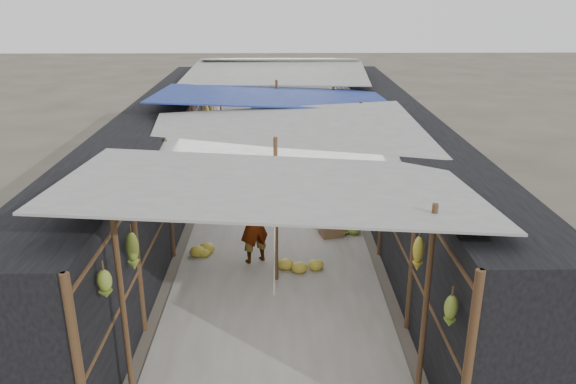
{
  "coord_description": "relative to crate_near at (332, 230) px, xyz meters",
  "views": [
    {
      "loc": [
        0.06,
        -5.79,
        4.86
      ],
      "look_at": [
        0.22,
        4.12,
        1.25
      ],
      "focal_mm": 35.0,
      "sensor_mm": 36.0,
      "label": 1
    }
  ],
  "objects": [
    {
      "name": "aisle_slab",
      "position": [
        -1.14,
        1.64,
        -0.13
      ],
      "size": [
        3.6,
        16.0,
        0.02
      ],
      "primitive_type": "cube",
      "color": "#9E998E",
      "rests_on": "ground"
    },
    {
      "name": "stall_left",
      "position": [
        -3.84,
        1.64,
        1.01
      ],
      "size": [
        1.4,
        15.0,
        2.3
      ],
      "primitive_type": "cube",
      "color": "black",
      "rests_on": "ground"
    },
    {
      "name": "stall_right",
      "position": [
        1.56,
        1.64,
        1.01
      ],
      "size": [
        1.4,
        15.0,
        2.3
      ],
      "primitive_type": "cube",
      "color": "black",
      "rests_on": "ground"
    },
    {
      "name": "crate_near",
      "position": [
        0.0,
        0.0,
        0.0
      ],
      "size": [
        0.53,
        0.46,
        0.27
      ],
      "primitive_type": "cube",
      "rotation": [
        0.0,
        0.0,
        0.23
      ],
      "color": "olive",
      "rests_on": "ground"
    },
    {
      "name": "crate_mid",
      "position": [
        -0.12,
        0.57,
        0.02
      ],
      "size": [
        0.52,
        0.42,
        0.31
      ],
      "primitive_type": "cube",
      "rotation": [
        0.0,
        0.0,
        0.03
      ],
      "color": "olive",
      "rests_on": "ground"
    },
    {
      "name": "crate_back",
      "position": [
        -1.16,
        4.46,
        -0.0
      ],
      "size": [
        0.52,
        0.48,
        0.27
      ],
      "primitive_type": "cube",
      "rotation": [
        0.0,
        0.0,
        0.37
      ],
      "color": "olive",
      "rests_on": "ground"
    },
    {
      "name": "black_basin",
      "position": [
        0.35,
        2.45,
        -0.06
      ],
      "size": [
        0.54,
        0.54,
        0.16
      ],
      "primitive_type": "cylinder",
      "color": "black",
      "rests_on": "ground"
    },
    {
      "name": "vendor_elderly",
      "position": [
        -1.55,
        -1.15,
        0.64
      ],
      "size": [
        0.67,
        0.6,
        1.55
      ],
      "primitive_type": "imported",
      "rotation": [
        0.0,
        0.0,
        3.64
      ],
      "color": "silver",
      "rests_on": "ground"
    },
    {
      "name": "shopper_blue",
      "position": [
        -2.34,
        4.42,
        0.62
      ],
      "size": [
        0.82,
        0.69,
        1.51
      ],
      "primitive_type": "imported",
      "rotation": [
        0.0,
        0.0,
        0.17
      ],
      "color": "navy",
      "rests_on": "ground"
    },
    {
      "name": "vendor_seated",
      "position": [
        0.22,
        5.25,
        0.34
      ],
      "size": [
        0.44,
        0.66,
        0.95
      ],
      "primitive_type": "imported",
      "rotation": [
        0.0,
        0.0,
        -1.72
      ],
      "color": "#554E49",
      "rests_on": "ground"
    },
    {
      "name": "market_canopy",
      "position": [
        -1.11,
        1.98,
        2.27
      ],
      "size": [
        5.62,
        15.2,
        2.77
      ],
      "color": "brown",
      "rests_on": "ground"
    },
    {
      "name": "hanging_bananas",
      "position": [
        -1.15,
        2.01,
        1.53
      ],
      "size": [
        3.95,
        13.97,
        0.75
      ],
      "color": "olive",
      "rests_on": "ground"
    },
    {
      "name": "floor_bananas",
      "position": [
        -0.95,
        1.08,
        0.02
      ],
      "size": [
        3.53,
        5.82,
        0.35
      ],
      "color": "olive",
      "rests_on": "ground"
    }
  ]
}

